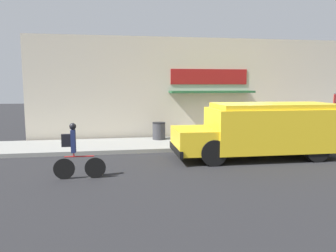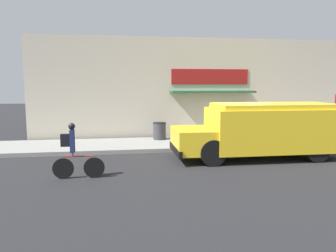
# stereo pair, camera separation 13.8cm
# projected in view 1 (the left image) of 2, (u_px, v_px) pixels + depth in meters

# --- Properties ---
(ground_plane) EXTENTS (70.00, 70.00, 0.00)m
(ground_plane) POSITION_uv_depth(u_px,v_px,m) (235.00, 150.00, 13.55)
(ground_plane) COLOR #232326
(sidewalk) EXTENTS (28.00, 2.89, 0.16)m
(sidewalk) POSITION_uv_depth(u_px,v_px,m) (223.00, 142.00, 14.95)
(sidewalk) COLOR gray
(sidewalk) RESTS_ON ground_plane
(storefront) EXTENTS (17.87, 1.12, 4.96)m
(storefront) POSITION_uv_depth(u_px,v_px,m) (213.00, 89.00, 16.32)
(storefront) COLOR beige
(storefront) RESTS_ON ground_plane
(school_bus) EXTENTS (6.12, 2.62, 2.02)m
(school_bus) POSITION_uv_depth(u_px,v_px,m) (264.00, 129.00, 12.07)
(school_bus) COLOR yellow
(school_bus) RESTS_ON ground_plane
(cyclist) EXTENTS (1.49, 0.20, 1.63)m
(cyclist) POSITION_uv_depth(u_px,v_px,m) (75.00, 152.00, 9.39)
(cyclist) COLOR black
(cyclist) RESTS_ON ground_plane
(stop_sign_post) EXTENTS (0.45, 0.45, 2.16)m
(stop_sign_post) POSITION_uv_depth(u_px,v_px,m) (334.00, 109.00, 14.67)
(stop_sign_post) COLOR slate
(stop_sign_post) RESTS_ON sidewalk
(trash_bin) EXTENTS (0.60, 0.60, 0.79)m
(trash_bin) POSITION_uv_depth(u_px,v_px,m) (159.00, 131.00, 15.21)
(trash_bin) COLOR #38383D
(trash_bin) RESTS_ON sidewalk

